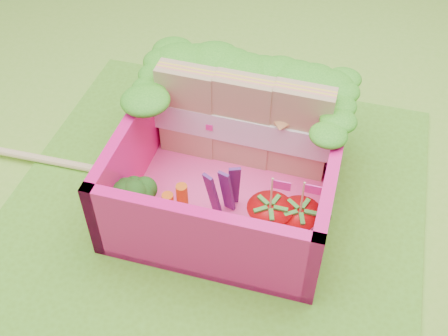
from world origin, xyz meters
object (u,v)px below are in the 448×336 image
strawberry_left (269,222)px  strawberry_right (298,225)px  sandwich_stack (244,122)px  bento_box (230,166)px  chopsticks (83,167)px  broccoli (134,195)px

strawberry_left → strawberry_right: strawberry_left is taller
strawberry_left → sandwich_stack: bearing=117.0°
bento_box → strawberry_left: (0.32, -0.29, -0.09)m
sandwich_stack → chopsticks: size_ratio=0.55×
bento_box → sandwich_stack: bearing=89.1°
bento_box → strawberry_left: 0.44m
sandwich_stack → strawberry_right: sandwich_stack is taller
sandwich_stack → strawberry_left: size_ratio=2.35×
broccoli → strawberry_right: size_ratio=0.64×
sandwich_stack → chopsticks: bearing=-161.1°
strawberry_left → chopsticks: size_ratio=0.23×
broccoli → strawberry_left: strawberry_left is taller
strawberry_right → broccoli: bearing=-175.0°
sandwich_stack → strawberry_left: 0.71m
sandwich_stack → broccoli: 0.84m
broccoli → strawberry_right: (0.98, 0.09, -0.06)m
chopsticks → bento_box: bearing=1.8°
bento_box → chopsticks: (-1.02, -0.03, -0.25)m
strawberry_right → chopsticks: size_ratio=0.23×
chopsticks → sandwich_stack: bearing=18.9°
bento_box → strawberry_right: (0.48, -0.26, -0.09)m
sandwich_stack → broccoli: bearing=-126.8°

